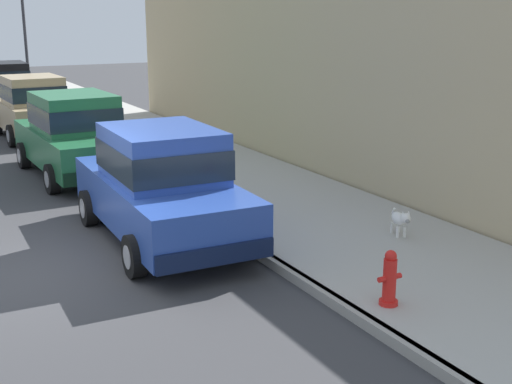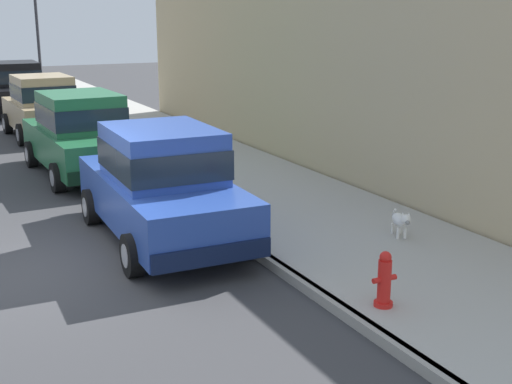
% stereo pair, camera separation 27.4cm
% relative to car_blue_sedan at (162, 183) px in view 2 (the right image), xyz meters
% --- Properties ---
extents(ground_plane, '(80.00, 80.00, 0.00)m').
position_rel_car_blue_sedan_xyz_m(ground_plane, '(-2.18, -0.50, -0.98)').
color(ground_plane, '#38383A').
extents(curb, '(0.16, 64.00, 0.14)m').
position_rel_car_blue_sedan_xyz_m(curb, '(1.02, -0.50, -0.91)').
color(curb, gray).
rests_on(curb, ground).
extents(sidewalk, '(3.60, 64.00, 0.14)m').
position_rel_car_blue_sedan_xyz_m(sidewalk, '(2.82, -0.50, -0.91)').
color(sidewalk, '#A8A59E').
rests_on(sidewalk, ground).
extents(car_blue_sedan, '(2.12, 4.65, 1.92)m').
position_rel_car_blue_sedan_xyz_m(car_blue_sedan, '(0.00, 0.00, 0.00)').
color(car_blue_sedan, '#28479E').
rests_on(car_blue_sedan, ground).
extents(car_green_sedan, '(2.14, 4.65, 1.92)m').
position_rel_car_blue_sedan_xyz_m(car_green_sedan, '(-0.11, 5.37, 0.00)').
color(car_green_sedan, '#23663D').
rests_on(car_green_sedan, ground).
extents(car_tan_hatchback, '(2.06, 3.86, 1.88)m').
position_rel_car_blue_sedan_xyz_m(car_tan_hatchback, '(-0.03, 10.81, -0.01)').
color(car_tan_hatchback, tan).
rests_on(car_tan_hatchback, ground).
extents(car_black_sedan, '(2.11, 4.64, 1.92)m').
position_rel_car_blue_sedan_xyz_m(car_black_sedan, '(0.00, 16.42, 0.00)').
color(car_black_sedan, black).
rests_on(car_black_sedan, ground).
extents(dog_white, '(0.35, 0.73, 0.49)m').
position_rel_car_blue_sedan_xyz_m(dog_white, '(3.36, -2.01, -0.55)').
color(dog_white, white).
rests_on(dog_white, sidewalk).
extents(fire_hydrant, '(0.34, 0.24, 0.72)m').
position_rel_car_blue_sedan_xyz_m(fire_hydrant, '(1.47, -4.07, -0.51)').
color(fire_hydrant, red).
rests_on(fire_hydrant, sidewalk).
extents(street_lamp, '(0.36, 0.36, 4.42)m').
position_rel_car_blue_sedan_xyz_m(street_lamp, '(1.37, 19.04, 1.92)').
color(street_lamp, '#2D2D33').
rests_on(street_lamp, sidewalk).
extents(building_facade, '(0.50, 20.00, 4.24)m').
position_rel_car_blue_sedan_xyz_m(building_facade, '(4.92, 3.79, 1.14)').
color(building_facade, tan).
rests_on(building_facade, ground).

